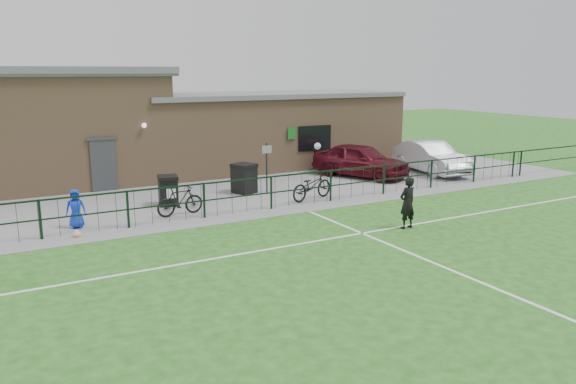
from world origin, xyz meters
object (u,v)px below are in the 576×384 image
wheelie_bin_left (168,192)px  bicycle_d (180,201)px  car_silver (431,157)px  car_maroon (360,160)px  spectator_child (76,209)px  sign_post (267,168)px  bicycle_e (312,186)px  ball_ground (77,234)px  wheelie_bin_right (244,179)px

wheelie_bin_left → bicycle_d: 1.66m
wheelie_bin_left → car_silver: size_ratio=0.22×
car_maroon → spectator_child: (-12.81, -2.68, -0.16)m
sign_post → bicycle_d: bearing=-157.7°
bicycle_e → ball_ground: size_ratio=9.17×
wheelie_bin_right → ball_ground: size_ratio=4.88×
bicycle_d → ball_ground: bicycle_d is taller
sign_post → bicycle_e: (0.95, -1.86, -0.46)m
wheelie_bin_left → wheelie_bin_right: (3.27, 0.52, 0.05)m
wheelie_bin_right → bicycle_e: (1.73, -2.34, -0.01)m
car_maroon → ball_ground: bearing=172.3°
sign_post → car_maroon: (5.36, 1.06, -0.23)m
wheelie_bin_left → sign_post: sign_post is taller
spectator_child → ball_ground: bearing=-86.8°
spectator_child → ball_ground: spectator_child is taller
car_maroon → car_silver: car_maroon is taller
ball_ground → spectator_child: bearing=80.7°
wheelie_bin_left → bicycle_d: size_ratio=0.59×
car_silver → ball_ground: 16.78m
wheelie_bin_left → sign_post: (4.04, 0.04, 0.51)m
car_silver → spectator_child: size_ratio=3.70×
spectator_child → ball_ground: (-0.16, -1.01, -0.52)m
wheelie_bin_left → bicycle_e: 5.31m
ball_ground → wheelie_bin_left: bearing=35.9°
car_maroon → bicycle_d: car_maroon is taller
wheelie_bin_left → car_maroon: size_ratio=0.22×
wheelie_bin_right → bicycle_d: size_ratio=0.65×
car_silver → wheelie_bin_right: bearing=-173.8°
wheelie_bin_right → bicycle_e: bearing=-74.1°
wheelie_bin_right → spectator_child: spectator_child is taller
wheelie_bin_right → ball_ground: bearing=-176.2°
car_maroon → spectator_child: bearing=168.2°
bicycle_e → spectator_child: bearing=72.3°
wheelie_bin_left → bicycle_d: bearing=-82.4°
car_maroon → wheelie_bin_right: bearing=161.8°
sign_post → car_maroon: bearing=11.1°
sign_post → bicycle_d: (-4.15, -1.70, -0.50)m
car_maroon → car_silver: size_ratio=1.00×
ball_ground → sign_post: bearing=19.0°
ball_ground → car_silver: bearing=9.9°
bicycle_d → bicycle_e: 5.10m
wheelie_bin_right → car_silver: 9.67m
wheelie_bin_left → spectator_child: 3.77m
car_silver → spectator_child: bearing=-166.0°
car_silver → bicycle_d: 13.19m
sign_post → bicycle_d: 4.51m
car_maroon → wheelie_bin_left: bearing=163.1°
wheelie_bin_right → ball_ground: 7.54m
wheelie_bin_right → bicycle_d: wheelie_bin_right is taller
wheelie_bin_right → sign_post: size_ratio=0.54×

